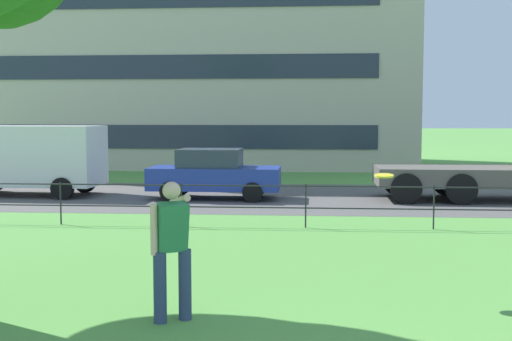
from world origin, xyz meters
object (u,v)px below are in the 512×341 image
Objects in this scene: person_thrower at (172,246)px; car_blue_center at (214,174)px; panel_van_left at (23,156)px; frisbee at (384,176)px.

person_thrower is 12.08m from car_blue_center.
person_thrower reaches higher than car_blue_center.
panel_van_left reaches higher than car_blue_center.
person_thrower reaches higher than frisbee.
person_thrower is 0.34× the size of panel_van_left.
person_thrower is at bearing -59.05° from panel_van_left.
car_blue_center is at bearing 110.33° from frisbee.
person_thrower is 0.43× the size of car_blue_center.
person_thrower is 3.16m from frisbee.
car_blue_center is at bearing 95.74° from person_thrower.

